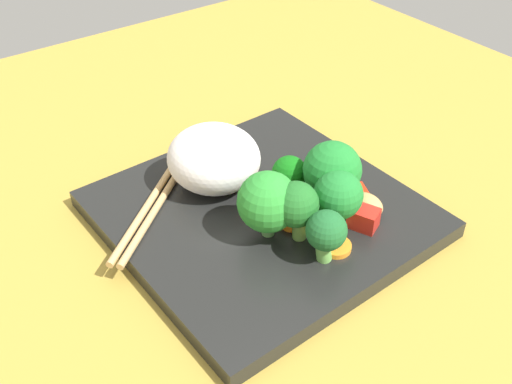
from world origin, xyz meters
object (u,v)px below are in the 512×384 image
Objects in this scene: chopstick_pair at (162,190)px; carrot_slice_1 at (292,222)px; broccoli_floret_1 at (324,233)px; rice_mound at (214,159)px; square_plate at (261,214)px.

carrot_slice_1 is at bearing 83.73° from chopstick_pair.
chopstick_pair is (17.63, 6.68, -3.04)cm from broccoli_floret_1.
carrot_slice_1 is (-9.80, -2.65, -3.22)cm from rice_mound.
rice_mound reaches higher than broccoli_floret_1.
carrot_slice_1 is (-4.01, -0.81, 1.24)cm from square_plate.
carrot_slice_1 is at bearing -164.85° from rice_mound.
broccoli_floret_1 is 19.10cm from chopstick_pair.
carrot_slice_1 is (5.55, -1.11, -3.07)cm from broccoli_floret_1.
square_plate is at bearing 11.39° from carrot_slice_1.
square_plate is at bearing -162.31° from rice_mound.
rice_mound is 3.97× the size of carrot_slice_1.
carrot_slice_1 and chopstick_pair have the same top height.
rice_mound is at bearing 5.75° from broccoli_floret_1.
chopstick_pair is at bearing 65.98° from rice_mound.
square_plate is 5.19× the size of broccoli_floret_1.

